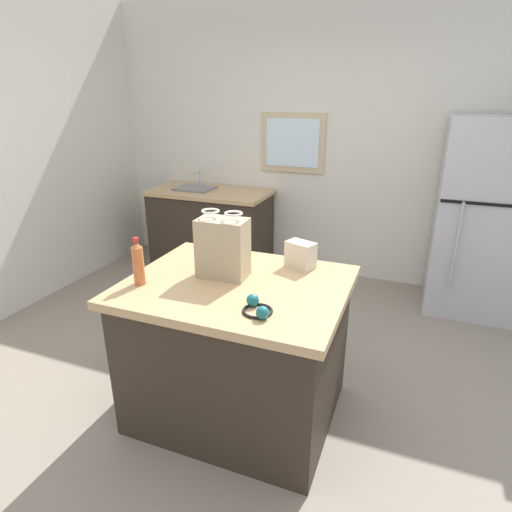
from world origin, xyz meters
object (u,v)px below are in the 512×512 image
object	(u,v)px
kitchen_island	(238,349)
bottle	(138,263)
shopping_bag	(223,248)
ear_defenders	(257,308)
refrigerator	(485,219)
small_box	(301,255)

from	to	relation	value
kitchen_island	bottle	distance (m)	0.77
shopping_bag	ear_defenders	xyz separation A→B (m)	(0.34, -0.34, -0.15)
bottle	ear_defenders	size ratio (longest dim) A/B	1.27
refrigerator	ear_defenders	world-z (taller)	refrigerator
shopping_bag	bottle	xyz separation A→B (m)	(-0.38, -0.27, -0.05)
refrigerator	small_box	xyz separation A→B (m)	(-1.17, -1.68, 0.11)
kitchen_island	bottle	size ratio (longest dim) A/B	4.54
small_box	bottle	world-z (taller)	bottle
shopping_bag	small_box	bearing A→B (deg)	37.37
kitchen_island	ear_defenders	size ratio (longest dim) A/B	5.78
kitchen_island	shopping_bag	world-z (taller)	shopping_bag
shopping_bag	refrigerator	bearing A→B (deg)	51.88
kitchen_island	ear_defenders	world-z (taller)	ear_defenders
refrigerator	bottle	bearing A→B (deg)	-130.73
bottle	ear_defenders	bearing A→B (deg)	-5.39
refrigerator	small_box	bearing A→B (deg)	-124.80
bottle	refrigerator	bearing A→B (deg)	49.27
kitchen_island	small_box	world-z (taller)	small_box
ear_defenders	shopping_bag	bearing A→B (deg)	135.28
shopping_bag	small_box	world-z (taller)	shopping_bag
refrigerator	small_box	world-z (taller)	refrigerator
shopping_bag	bottle	distance (m)	0.47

